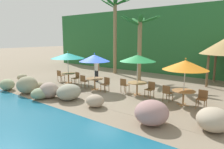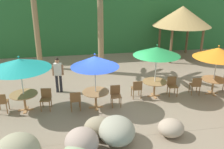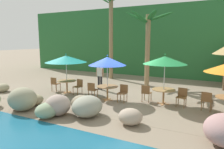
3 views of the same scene
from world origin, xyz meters
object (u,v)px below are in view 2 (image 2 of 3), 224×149
at_px(dining_table_blue, 96,94).
at_px(palm_tree_second, 100,12).
at_px(chair_blue_inland, 75,99).
at_px(chair_teal_inland, 2,102).
at_px(waiter_in_white, 58,73).
at_px(dining_table_teal, 24,97).
at_px(palapa_hut, 182,16).
at_px(chair_green_seaward, 172,85).
at_px(umbrella_teal, 19,64).
at_px(umbrella_orange, 218,53).
at_px(chair_orange_inland, 196,85).
at_px(dining_table_green, 155,84).
at_px(chair_blue_seaward, 116,94).
at_px(umbrella_green, 157,51).
at_px(chair_green_inland, 137,88).
at_px(umbrella_blue, 95,61).
at_px(dining_table_orange, 213,82).
at_px(chair_teal_seaward, 46,97).

relative_size(dining_table_blue, palm_tree_second, 0.22).
bearing_deg(chair_blue_inland, chair_teal_inland, 173.73).
relative_size(chair_teal_inland, waiter_in_white, 0.51).
relative_size(dining_table_teal, palapa_hut, 0.29).
bearing_deg(chair_green_seaward, umbrella_teal, -176.71).
distance_m(umbrella_orange, chair_orange_inland, 1.72).
bearing_deg(umbrella_teal, chair_green_seaward, 3.29).
xyz_separation_m(chair_blue_inland, dining_table_green, (3.60, 0.77, 0.10)).
distance_m(chair_blue_seaward, umbrella_green, 2.57).
bearing_deg(chair_teal_inland, chair_green_inland, 3.76).
bearing_deg(chair_green_inland, umbrella_teal, -176.63).
relative_size(chair_blue_seaward, chair_green_seaward, 1.00).
xyz_separation_m(dining_table_teal, palapa_hut, (9.36, 6.02, 2.21)).
distance_m(dining_table_green, chair_green_seaward, 0.86).
bearing_deg(chair_teal_inland, umbrella_teal, 5.95).
bearing_deg(dining_table_blue, chair_orange_inland, 5.47).
distance_m(umbrella_blue, dining_table_orange, 5.73).
relative_size(umbrella_teal, chair_teal_seaward, 2.75).
bearing_deg(umbrella_blue, chair_blue_inland, -170.67).
xyz_separation_m(chair_green_seaward, umbrella_orange, (1.92, -0.22, 1.49)).
distance_m(umbrella_blue, palapa_hut, 9.07).
bearing_deg(chair_green_inland, palm_tree_second, 107.49).
relative_size(umbrella_green, dining_table_orange, 2.23).
distance_m(umbrella_orange, palm_tree_second, 6.22).
height_order(chair_green_seaward, chair_green_inland, same).
height_order(chair_teal_inland, chair_orange_inland, same).
height_order(chair_teal_inland, umbrella_orange, umbrella_orange).
bearing_deg(umbrella_blue, umbrella_orange, 4.30).
relative_size(dining_table_green, chair_orange_inland, 1.26).
xyz_separation_m(chair_teal_seaward, umbrella_green, (4.78, 0.37, 1.63)).
distance_m(umbrella_teal, umbrella_orange, 8.42).
xyz_separation_m(dining_table_teal, umbrella_blue, (2.88, -0.27, 1.42)).
distance_m(umbrella_green, waiter_in_white, 4.63).
xyz_separation_m(umbrella_blue, chair_blue_seaward, (0.85, 0.08, -1.52)).
relative_size(dining_table_teal, chair_teal_seaward, 1.26).
relative_size(umbrella_blue, umbrella_orange, 1.01).
xyz_separation_m(umbrella_green, palm_tree_second, (-1.98, 3.52, 1.31)).
bearing_deg(chair_green_inland, dining_table_green, 5.49).
bearing_deg(waiter_in_white, umbrella_teal, -129.61).
height_order(dining_table_blue, umbrella_green, umbrella_green).
bearing_deg(chair_blue_seaward, waiter_in_white, 143.27).
xyz_separation_m(umbrella_blue, waiter_in_white, (-1.55, 1.87, -1.04)).
bearing_deg(dining_table_teal, dining_table_green, 3.69).
bearing_deg(dining_table_teal, palapa_hut, 32.76).
height_order(dining_table_green, chair_orange_inland, chair_orange_inland).
bearing_deg(umbrella_orange, dining_table_teal, -178.99).
bearing_deg(palapa_hut, dining_table_teal, -147.24).
xyz_separation_m(chair_teal_seaward, chair_orange_inland, (6.71, 0.19, 0.00)).
height_order(palm_tree_second, palapa_hut, palm_tree_second).
xyz_separation_m(chair_teal_inland, palapa_hut, (10.21, 6.11, 2.31)).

